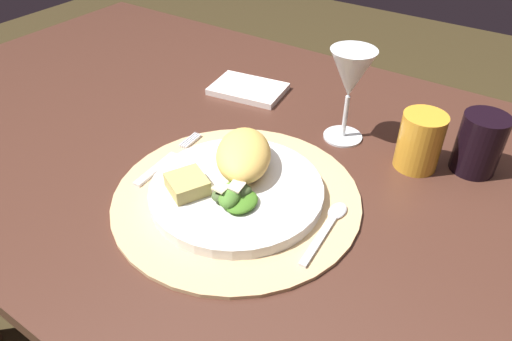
{
  "coord_description": "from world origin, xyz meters",
  "views": [
    {
      "loc": [
        0.39,
        -0.53,
        1.2
      ],
      "look_at": [
        0.08,
        -0.06,
        0.77
      ],
      "focal_mm": 32.65,
      "sensor_mm": 36.0,
      "label": 1
    }
  ],
  "objects": [
    {
      "name": "amber_tumbler",
      "position": [
        0.26,
        0.11,
        0.79
      ],
      "size": [
        0.07,
        0.07,
        0.09
      ],
      "primitive_type": "cylinder",
      "color": "gold",
      "rests_on": "dining_table"
    },
    {
      "name": "bread_piece",
      "position": [
        0.03,
        -0.16,
        0.78
      ],
      "size": [
        0.07,
        0.07,
        0.02
      ],
      "primitive_type": "cube",
      "rotation": [
        0.0,
        0.0,
        2.67
      ],
      "color": "tan",
      "rests_on": "dinner_plate"
    },
    {
      "name": "napkin",
      "position": [
        -0.1,
        0.17,
        0.75
      ],
      "size": [
        0.16,
        0.12,
        0.01
      ],
      "primitive_type": "cube",
      "rotation": [
        0.0,
        0.0,
        0.16
      ],
      "color": "white",
      "rests_on": "dining_table"
    },
    {
      "name": "dining_table",
      "position": [
        0.0,
        0.0,
        0.6
      ],
      "size": [
        1.49,
        0.84,
        0.75
      ],
      "color": "#45271D",
      "rests_on": "ground"
    },
    {
      "name": "spoon",
      "position": [
        0.22,
        -0.09,
        0.76
      ],
      "size": [
        0.03,
        0.13,
        0.01
      ],
      "color": "silver",
      "rests_on": "placemat"
    },
    {
      "name": "dark_tumbler",
      "position": [
        0.34,
        0.15,
        0.8
      ],
      "size": [
        0.07,
        0.07,
        0.1
      ],
      "primitive_type": "cylinder",
      "color": "black",
      "rests_on": "dining_table"
    },
    {
      "name": "placemat",
      "position": [
        0.08,
        -0.11,
        0.75
      ],
      "size": [
        0.36,
        0.36,
        0.01
      ],
      "primitive_type": "cylinder",
      "color": "tan",
      "rests_on": "dining_table"
    },
    {
      "name": "wine_glass",
      "position": [
        0.13,
        0.12,
        0.86
      ],
      "size": [
        0.07,
        0.07,
        0.16
      ],
      "color": "silver",
      "rests_on": "dining_table"
    },
    {
      "name": "fork",
      "position": [
        -0.06,
        -0.11,
        0.76
      ],
      "size": [
        0.03,
        0.16,
        0.0
      ],
      "color": "silver",
      "rests_on": "placemat"
    },
    {
      "name": "pasta_serving",
      "position": [
        0.06,
        -0.07,
        0.8
      ],
      "size": [
        0.14,
        0.15,
        0.05
      ],
      "primitive_type": "ellipsoid",
      "rotation": [
        0.0,
        0.0,
        5.28
      ],
      "color": "#EBBA58",
      "rests_on": "dinner_plate"
    },
    {
      "name": "salad_greens",
      "position": [
        0.09,
        -0.14,
        0.78
      ],
      "size": [
        0.07,
        0.07,
        0.03
      ],
      "color": "#485E31",
      "rests_on": "dinner_plate"
    },
    {
      "name": "dinner_plate",
      "position": [
        0.08,
        -0.11,
        0.76
      ],
      "size": [
        0.25,
        0.25,
        0.02
      ],
      "primitive_type": "cylinder",
      "color": "silver",
      "rests_on": "placemat"
    }
  ]
}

